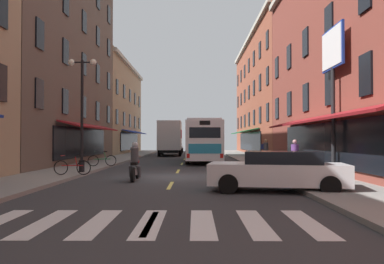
{
  "coord_description": "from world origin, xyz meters",
  "views": [
    {
      "loc": [
        0.94,
        -17.92,
        1.74
      ],
      "look_at": [
        0.72,
        10.38,
        2.34
      ],
      "focal_mm": 35.19,
      "sensor_mm": 36.0,
      "label": 1
    }
  ],
  "objects_px": {
    "transit_bus": "(202,141)",
    "pedestrian_mid": "(295,156)",
    "bicycle_near": "(72,167)",
    "street_lamp_twin": "(82,110)",
    "sedan_mid": "(176,148)",
    "pedestrian_near": "(265,150)",
    "box_truck": "(171,138)",
    "sedan_near": "(278,171)",
    "bicycle_mid": "(102,160)",
    "billboard_sign": "(333,65)",
    "motorcycle_rider": "(135,164)"
  },
  "relations": [
    {
      "from": "pedestrian_mid",
      "to": "motorcycle_rider",
      "type": "bearing_deg",
      "value": -122.33
    },
    {
      "from": "bicycle_near",
      "to": "pedestrian_mid",
      "type": "relative_size",
      "value": 1.06
    },
    {
      "from": "pedestrian_mid",
      "to": "pedestrian_near",
      "type": "bearing_deg",
      "value": 131.39
    },
    {
      "from": "sedan_mid",
      "to": "bicycle_mid",
      "type": "xyz_separation_m",
      "value": [
        -3.05,
        -28.21,
        -0.17
      ]
    },
    {
      "from": "billboard_sign",
      "to": "bicycle_near",
      "type": "relative_size",
      "value": 3.84
    },
    {
      "from": "billboard_sign",
      "to": "box_truck",
      "type": "height_order",
      "value": "billboard_sign"
    },
    {
      "from": "street_lamp_twin",
      "to": "box_truck",
      "type": "bearing_deg",
      "value": 82.61
    },
    {
      "from": "bicycle_near",
      "to": "pedestrian_near",
      "type": "xyz_separation_m",
      "value": [
        10.49,
        8.79,
        0.52
      ]
    },
    {
      "from": "pedestrian_mid",
      "to": "box_truck",
      "type": "bearing_deg",
      "value": 149.47
    },
    {
      "from": "billboard_sign",
      "to": "bicycle_mid",
      "type": "height_order",
      "value": "billboard_sign"
    },
    {
      "from": "pedestrian_near",
      "to": "box_truck",
      "type": "bearing_deg",
      "value": -148.99
    },
    {
      "from": "bicycle_mid",
      "to": "sedan_near",
      "type": "bearing_deg",
      "value": -50.27
    },
    {
      "from": "pedestrian_mid",
      "to": "street_lamp_twin",
      "type": "height_order",
      "value": "street_lamp_twin"
    },
    {
      "from": "transit_bus",
      "to": "sedan_mid",
      "type": "bearing_deg",
      "value": 98.86
    },
    {
      "from": "box_truck",
      "to": "bicycle_near",
      "type": "distance_m",
      "value": 24.61
    },
    {
      "from": "billboard_sign",
      "to": "box_truck",
      "type": "distance_m",
      "value": 26.68
    },
    {
      "from": "transit_bus",
      "to": "pedestrian_mid",
      "type": "relative_size",
      "value": 7.19
    },
    {
      "from": "transit_bus",
      "to": "sedan_mid",
      "type": "distance_m",
      "value": 21.03
    },
    {
      "from": "box_truck",
      "to": "sedan_mid",
      "type": "relative_size",
      "value": 1.68
    },
    {
      "from": "billboard_sign",
      "to": "bicycle_mid",
      "type": "relative_size",
      "value": 3.9
    },
    {
      "from": "box_truck",
      "to": "motorcycle_rider",
      "type": "xyz_separation_m",
      "value": [
        0.13,
        -25.47,
        -1.22
      ]
    },
    {
      "from": "sedan_near",
      "to": "pedestrian_near",
      "type": "bearing_deg",
      "value": 81.16
    },
    {
      "from": "sedan_mid",
      "to": "bicycle_near",
      "type": "xyz_separation_m",
      "value": [
        -2.99,
        -34.0,
        -0.17
      ]
    },
    {
      "from": "street_lamp_twin",
      "to": "pedestrian_mid",
      "type": "bearing_deg",
      "value": -2.65
    },
    {
      "from": "sedan_near",
      "to": "bicycle_near",
      "type": "distance_m",
      "value": 9.53
    },
    {
      "from": "billboard_sign",
      "to": "motorcycle_rider",
      "type": "height_order",
      "value": "billboard_sign"
    },
    {
      "from": "sedan_mid",
      "to": "pedestrian_near",
      "type": "height_order",
      "value": "pedestrian_near"
    },
    {
      "from": "sedan_near",
      "to": "bicycle_mid",
      "type": "relative_size",
      "value": 2.84
    },
    {
      "from": "billboard_sign",
      "to": "motorcycle_rider",
      "type": "distance_m",
      "value": 9.71
    },
    {
      "from": "motorcycle_rider",
      "to": "sedan_mid",
      "type": "bearing_deg",
      "value": 90.1
    },
    {
      "from": "box_truck",
      "to": "sedan_mid",
      "type": "distance_m",
      "value": 9.69
    },
    {
      "from": "sedan_near",
      "to": "billboard_sign",
      "type": "bearing_deg",
      "value": 49.42
    },
    {
      "from": "pedestrian_mid",
      "to": "sedan_mid",
      "type": "bearing_deg",
      "value": 144.33
    },
    {
      "from": "box_truck",
      "to": "bicycle_near",
      "type": "xyz_separation_m",
      "value": [
        -2.91,
        -24.4,
        -1.43
      ]
    },
    {
      "from": "sedan_near",
      "to": "bicycle_near",
      "type": "relative_size",
      "value": 2.79
    },
    {
      "from": "box_truck",
      "to": "sedan_near",
      "type": "relative_size",
      "value": 1.65
    },
    {
      "from": "bicycle_mid",
      "to": "pedestrian_mid",
      "type": "relative_size",
      "value": 1.04
    },
    {
      "from": "pedestrian_near",
      "to": "bicycle_mid",
      "type": "bearing_deg",
      "value": -68.99
    },
    {
      "from": "pedestrian_mid",
      "to": "billboard_sign",
      "type": "bearing_deg",
      "value": -11.32
    },
    {
      "from": "box_truck",
      "to": "pedestrian_near",
      "type": "relative_size",
      "value": 4.75
    },
    {
      "from": "sedan_mid",
      "to": "bicycle_mid",
      "type": "relative_size",
      "value": 2.78
    },
    {
      "from": "box_truck",
      "to": "pedestrian_near",
      "type": "distance_m",
      "value": 17.37
    },
    {
      "from": "sedan_near",
      "to": "pedestrian_mid",
      "type": "distance_m",
      "value": 5.88
    },
    {
      "from": "sedan_mid",
      "to": "bicycle_mid",
      "type": "height_order",
      "value": "sedan_mid"
    },
    {
      "from": "sedan_mid",
      "to": "street_lamp_twin",
      "type": "bearing_deg",
      "value": -95.34
    },
    {
      "from": "transit_bus",
      "to": "pedestrian_near",
      "type": "distance_m",
      "value": 6.21
    },
    {
      "from": "bicycle_mid",
      "to": "billboard_sign",
      "type": "bearing_deg",
      "value": -28.4
    },
    {
      "from": "box_truck",
      "to": "motorcycle_rider",
      "type": "height_order",
      "value": "box_truck"
    },
    {
      "from": "pedestrian_near",
      "to": "sedan_mid",
      "type": "bearing_deg",
      "value": -158.3
    },
    {
      "from": "transit_bus",
      "to": "street_lamp_twin",
      "type": "relative_size",
      "value": 2.06
    }
  ]
}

